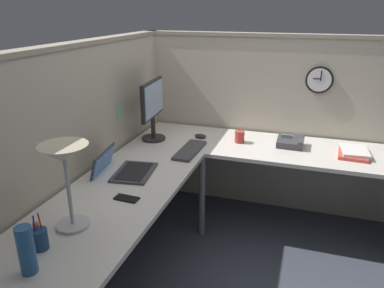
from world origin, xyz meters
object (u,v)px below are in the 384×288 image
Objects in this scene: laptop at (120,169)px; keyboard at (190,150)px; monitor at (153,106)px; office_phone at (291,142)px; thermos_flask at (26,250)px; cell_phone at (127,198)px; book_stack at (354,153)px; wall_clock at (319,80)px; computer_mouse at (200,136)px; pen_cup at (40,239)px; coffee_mug at (240,137)px; desk_lamp_dome at (65,161)px.

laptop reaches higher than keyboard.
office_phone is (0.19, -1.12, -0.26)m from monitor.
cell_phone is at bearing -7.76° from thermos_flask.
book_stack reaches higher than cell_phone.
office_phone is at bearing 152.11° from wall_clock.
office_phone reaches higher than computer_mouse.
monitor reaches higher than laptop.
coffee_mug is (1.71, -0.60, -0.00)m from pen_cup.
pen_cup is at bearing 23.72° from thermos_flask.
cell_phone is 1.88m from wall_clock.
thermos_flask is at bearing 173.50° from keyboard.
pen_cup is (-1.72, 0.26, 0.04)m from computer_mouse.
desk_lamp_dome is at bearing -174.29° from monitor.
office_phone is at bearing -26.57° from thermos_flask.
desk_lamp_dome is 0.44m from thermos_flask.
thermos_flask is (-1.54, 0.21, 0.10)m from keyboard.
wall_clock is (0.33, -0.92, 0.48)m from computer_mouse.
monitor reaches higher than desk_lamp_dome.
computer_mouse is at bearing -20.31° from laptop.
book_stack is (1.85, -1.41, -0.09)m from thermos_flask.
office_phone is (0.87, -1.06, 0.01)m from laptop.
book_stack reaches higher than computer_mouse.
book_stack is at bearing -61.72° from laptop.
keyboard is at bearing -32.51° from laptop.
monitor is at bearing 99.42° from office_phone.
computer_mouse reaches higher than cell_phone.
book_stack is (1.49, -1.45, -0.34)m from desk_lamp_dome.
computer_mouse is at bearing -66.27° from monitor.
laptop is (-0.68, -0.05, -0.27)m from monitor.
desk_lamp_dome is 2.02× the size of thermos_flask.
laptop is at bearing 118.28° from book_stack.
desk_lamp_dome is (-1.18, 0.24, 0.35)m from keyboard.
cell_phone is (-0.33, -0.21, -0.02)m from laptop.
computer_mouse is 1.74m from pen_cup.
desk_lamp_dome reaches higher than office_phone.
monitor is 1.72m from thermos_flask.
thermos_flask is (-1.02, -0.12, 0.09)m from laptop.
keyboard is 0.85m from cell_phone.
thermos_flask is at bearing 164.00° from coffee_mug.
office_phone is (1.19, -0.85, 0.03)m from cell_phone.
desk_lamp_dome is 1.49× the size of book_stack.
keyboard is at bearing -177.54° from computer_mouse.
cell_phone is at bearing 159.34° from coffee_mug.
monitor is 0.76m from coffee_mug.
cell_phone is 1.47m from office_phone.
pen_cup reaches higher than book_stack.
wall_clock is at bearing -69.94° from computer_mouse.
book_stack is at bearing -41.08° from pen_cup.
keyboard is 0.33m from computer_mouse.
coffee_mug is at bearing -17.93° from cell_phone.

